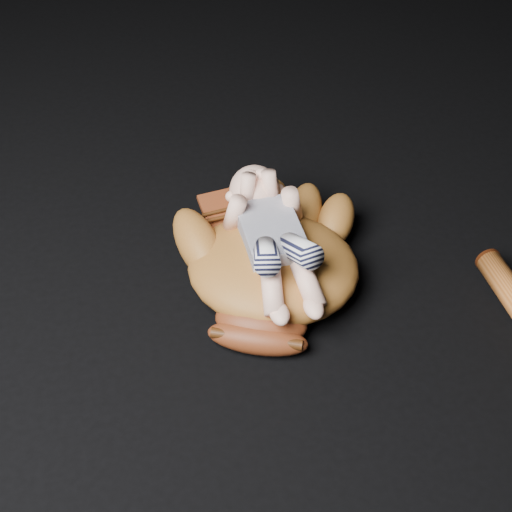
# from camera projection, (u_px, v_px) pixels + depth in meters

# --- Properties ---
(baseball_glove) EXTENTS (0.49, 0.52, 0.13)m
(baseball_glove) POSITION_uv_depth(u_px,v_px,m) (273.00, 261.00, 1.32)
(baseball_glove) COLOR brown
(baseball_glove) RESTS_ON ground
(newborn_baby) EXTENTS (0.16, 0.34, 0.14)m
(newborn_baby) POSITION_uv_depth(u_px,v_px,m) (275.00, 238.00, 1.29)
(newborn_baby) COLOR #F6B89E
(newborn_baby) RESTS_ON baseball_glove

